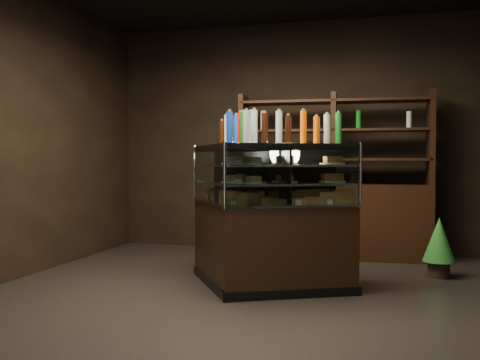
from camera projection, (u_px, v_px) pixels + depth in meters
name	position (u px, v px, depth m)	size (l,w,h in m)	color
ground	(260.00, 296.00, 4.66)	(5.00, 5.00, 0.00)	black
room_shell	(261.00, 72.00, 4.59)	(5.02, 5.02, 3.01)	black
display_case	(261.00, 239.00, 4.96)	(1.74, 1.37, 1.34)	black
food_display	(260.00, 183.00, 4.94)	(1.41, 1.06, 0.42)	#D37F4C
bottles_top	(261.00, 129.00, 4.93)	(1.24, 0.91, 0.30)	#D8590A
potted_conifer	(439.00, 239.00, 5.41)	(0.32, 0.32, 0.69)	black
back_shelving	(333.00, 208.00, 6.50)	(2.31, 0.53, 2.00)	black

